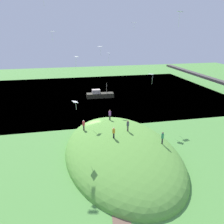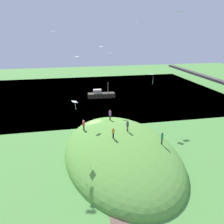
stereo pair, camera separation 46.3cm
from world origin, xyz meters
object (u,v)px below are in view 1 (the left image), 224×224
Objects in this scene: person_watching_kites at (110,114)px; kite_8 at (75,102)px; person_with_child at (163,136)px; kite_2 at (52,32)px; boat_on_lake at (99,95)px; kite_3 at (100,47)px; kite_7 at (76,58)px; person_walking_path at (114,131)px; kite_0 at (151,75)px; person_near_shore at (84,124)px; kite_1 at (109,54)px; kite_4 at (134,23)px; kite_5 at (180,12)px; person_on_hilltop at (128,124)px.

kite_8 reaches higher than person_watching_kites.
kite_2 reaches higher than person_with_child.
boat_on_lake is 31.10m from kite_2.
kite_3 is (-11.47, 0.48, 10.37)m from person_watching_kites.
kite_8 is at bearing -6.48° from kite_7.
person_walking_path is 8.45m from person_watching_kites.
kite_2 is 1.13× the size of kite_8.
kite_8 is (11.27, -14.79, -1.03)m from kite_0.
person_near_shore is 11.76m from kite_7.
kite_4 is (-1.42, 5.78, 6.19)m from kite_1.
kite_0 is (20.39, 6.22, 8.69)m from boat_on_lake.
person_watching_kites is at bearing -69.46° from kite_0.
person_near_shore is 0.91× the size of kite_0.
person_watching_kites is 5.59m from person_near_shore.
person_with_child is 0.85× the size of kite_5.
kite_5 reaches higher than boat_on_lake.
kite_1 reaches higher than person_on_hilltop.
boat_on_lake is 5.25× the size of kite_2.
kite_5 is at bearing -1.08° from kite_0.
person_walking_path is 1.16× the size of kite_2.
boat_on_lake is 3.47× the size of kite_5.
person_on_hilltop is 20.48m from kite_3.
kite_3 is (-14.25, 5.32, 10.76)m from person_near_shore.
kite_0 is at bearing 99.86° from person_with_child.
person_watching_kites is at bearing -128.03° from kite_5.
person_on_hilltop is 0.79× the size of kite_1.
person_with_child is at bearing 12.63° from kite_3.
person_on_hilltop is 20.17m from kite_1.
kite_0 is 12.36m from kite_3.
kite_0 is at bearing 1.88° from kite_4.
person_watching_kites is 11.20m from kite_7.
kite_2 is 11.59m from kite_8.
person_on_hilltop reaches higher than person_near_shore.
person_watching_kites is at bearing -122.63° from person_near_shore.
person_walking_path is 0.88× the size of person_watching_kites.
kite_4 is (-23.40, 2.81, 15.38)m from person_with_child.
kite_5 is at bearing 96.37° from kite_8.
kite_2 is (-7.71, -7.38, 13.08)m from person_walking_path.
kite_5 is at bearing 103.72° from boat_on_lake.
person_on_hilltop is 7.23m from person_near_shore.
kite_0 is at bearing 109.31° from boat_on_lake.
kite_0 is 0.90× the size of kite_5.
kite_4 reaches higher than person_on_hilltop.
kite_3 is at bearing -89.93° from person_on_hilltop.
kite_0 is at bearing 127.31° from kite_8.
person_with_child is at bearing 97.57° from boat_on_lake.
person_watching_kites is at bearing 140.92° from person_with_child.
kite_4 is (-10.13, -0.33, 9.20)m from kite_0.
person_near_shore is 1.24× the size of kite_2.
kite_1 reaches higher than person_near_shore.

